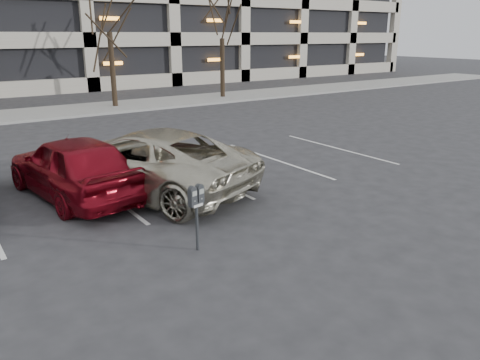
% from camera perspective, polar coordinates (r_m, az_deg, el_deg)
% --- Properties ---
extents(ground, '(140.00, 140.00, 0.00)m').
position_cam_1_polar(ground, '(10.98, -5.06, -3.36)').
color(ground, '#28282B').
rests_on(ground, ground).
extents(sidewalk, '(80.00, 4.00, 0.12)m').
position_cam_1_polar(sidewalk, '(25.74, -23.35, 7.44)').
color(sidewalk, gray).
rests_on(sidewalk, ground).
extents(stall_lines, '(16.90, 5.20, 0.00)m').
position_cam_1_polar(stall_lines, '(12.44, -16.01, -1.44)').
color(stall_lines, silver).
rests_on(stall_lines, ground).
extents(tree_d, '(3.54, 3.54, 8.04)m').
position_cam_1_polar(tree_d, '(29.73, -2.25, 21.10)').
color(tree_d, black).
rests_on(tree_d, ground).
extents(parking_meter, '(0.34, 0.19, 1.25)m').
position_cam_1_polar(parking_meter, '(8.54, -5.35, -2.66)').
color(parking_meter, black).
rests_on(parking_meter, ground).
extents(suv_silver, '(4.61, 6.37, 1.62)m').
position_cam_1_polar(suv_silver, '(12.08, -11.24, 2.32)').
color(suv_silver, '#B8B39D').
rests_on(suv_silver, ground).
extents(car_red, '(2.49, 4.86, 1.58)m').
position_cam_1_polar(car_red, '(12.11, -19.64, 1.59)').
color(car_red, maroon).
rests_on(car_red, ground).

